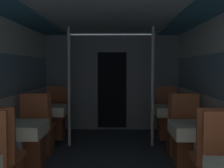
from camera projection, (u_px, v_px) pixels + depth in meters
The scene contains 14 objects.
ceiling_panel at pixel (108, 8), 3.93m from camera, with size 2.99×8.06×0.07m.
bulkhead_far at pixel (112, 83), 6.93m from camera, with size 2.93×0.09×2.09m.
dining_table_left_1 at pixel (18, 132), 3.82m from camera, with size 0.64×0.64×0.71m.
chair_left_far_1 at pixel (32, 144), 4.41m from camera, with size 0.41×0.41×1.00m.
dining_table_left_2 at pixel (49, 112), 5.51m from camera, with size 0.64×0.64×0.71m.
chair_left_near_2 at pixel (41, 135), 4.95m from camera, with size 0.41×0.41×1.00m.
chair_left_far_2 at pixel (55, 122), 6.10m from camera, with size 0.41×0.41×1.00m.
support_pole_left_2 at pixel (69, 87), 5.48m from camera, with size 0.05×0.05×2.09m.
dining_table_right_1 at pixel (198, 132), 3.78m from camera, with size 0.64×0.64×0.71m.
chair_right_far_1 at pixel (187, 144), 4.37m from camera, with size 0.41×0.41×1.00m.
dining_table_right_2 at pixel (173, 112), 5.47m from camera, with size 0.64×0.64×0.71m.
chair_right_near_2 at pixel (179, 136), 4.92m from camera, with size 0.41×0.41×1.00m.
chair_right_far_2 at pixel (168, 123), 6.06m from camera, with size 0.41×0.41×1.00m.
support_pole_right_2 at pixel (153, 87), 5.45m from camera, with size 0.05×0.05×2.09m.
Camera 1 is at (0.12, -1.35, 1.40)m, focal length 50.00 mm.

